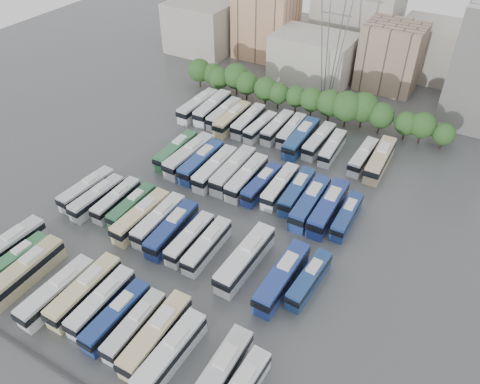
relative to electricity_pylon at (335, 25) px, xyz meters
The scene contains 53 objects.
ground 53.41m from the electricity_pylon, 92.29° to the right, with size 220.00×220.00×0.00m, color #424447.
parapet 85.04m from the electricity_pylon, 91.38° to the right, with size 56.00×0.50×0.50m, color #2D2D30.
tree_line 16.44m from the electricity_pylon, 107.06° to the right, with size 64.76×8.24×8.45m.
city_buildings 26.15m from the electricity_pylon, 113.40° to the left, with size 102.00×35.00×20.00m.
electricity_pylon is the anchor object (origin of this frame).
bus_r0_s0 78.25m from the electricity_pylon, 107.85° to the right, with size 3.34×12.83×3.99m.
bus_r0_s1 78.39m from the electricity_pylon, 105.37° to the right, with size 2.84×10.92×3.40m.
bus_r0_s2 78.37m from the electricity_pylon, 102.81° to the right, with size 3.02×12.89×4.03m.
bus_r0_s4 77.65m from the electricity_pylon, 97.69° to the right, with size 3.00×12.55×3.92m.
bus_r0_s5 75.30m from the electricity_pylon, 95.37° to the right, with size 2.97×12.80×4.00m.
bus_r0_s6 75.28m from the electricity_pylon, 92.78° to the right, with size 2.79×11.81×3.69m.
bus_r0_s7 75.90m from the electricity_pylon, 90.18° to the right, with size 2.65×11.62×3.64m.
bus_r0_s8 75.95m from the electricity_pylon, 87.75° to the right, with size 2.74×11.19×3.49m.
bus_r0_s9 75.89m from the electricity_pylon, 85.11° to the right, with size 3.10×12.88×4.02m.
bus_r0_s10 77.44m from the electricity_pylon, 82.80° to the right, with size 2.95×12.47×3.90m.
bus_r0_s12 78.02m from the electricity_pylon, 77.71° to the right, with size 3.04×12.85×4.02m.
bus_r1_s0 62.79m from the electricity_pylon, 112.83° to the right, with size 3.15×11.79×3.66m.
bus_r1_s1 62.42m from the electricity_pylon, 109.73° to the right, with size 2.91×11.58×3.61m.
bus_r1_s2 60.25m from the electricity_pylon, 107.08° to the right, with size 2.71×10.99×3.43m.
bus_r1_s3 59.30m from the electricity_pylon, 103.77° to the right, with size 2.61×10.90×3.40m.
bus_r1_s4 59.98m from the electricity_pylon, 100.20° to the right, with size 2.93×12.54×3.92m.
bus_r1_s5 58.82m from the electricity_pylon, 97.23° to the right, with size 2.84×12.07×3.77m.
bus_r1_s6 59.18m from the electricity_pylon, 93.91° to the right, with size 3.35×12.54×3.90m.
bus_r1_s7 59.30m from the electricity_pylon, 90.24° to the right, with size 2.55×11.12×3.48m.
bus_r1_s8 59.38m from the electricity_pylon, 86.97° to the right, with size 2.79×11.51×3.59m.
bus_r1_s10 59.68m from the electricity_pylon, 80.29° to the right, with size 3.22×13.65×4.27m.
bus_r1_s12 61.52m from the electricity_pylon, 74.24° to the right, with size 3.09×13.31×4.16m.
bus_r1_s13 60.88m from the electricity_pylon, 70.49° to the right, with size 2.94×11.02×3.42m.
bus_r2_s2 44.48m from the electricity_pylon, 114.43° to the right, with size 2.87×12.15×3.80m.
bus_r2_s3 43.56m from the electricity_pylon, 109.60° to the right, with size 3.40×13.58×4.23m.
bus_r2_s4 43.16m from the electricity_pylon, 105.11° to the right, with size 2.91×12.74×3.99m.
bus_r2_s5 42.94m from the electricity_pylon, 99.95° to the right, with size 3.07×12.77×3.99m.
bus_r2_s6 41.45m from the electricity_pylon, 95.31° to the right, with size 3.29×13.45×4.20m.
bus_r2_s7 41.86m from the electricity_pylon, 90.44° to the right, with size 2.98×12.62×3.94m.
bus_r2_s8 42.25m from the electricity_pylon, 85.63° to the right, with size 2.89×11.38×3.54m.
bus_r2_s9 41.61m from the electricity_pylon, 80.67° to the right, with size 2.89×11.80×3.68m.
bus_r2_s10 42.12m from the electricity_pylon, 75.78° to the right, with size 3.16×12.17×3.79m.
bus_r2_s11 44.58m from the electricity_pylon, 71.94° to the right, with size 3.22×13.14×4.10m.
bus_r2_s12 45.44m from the electricity_pylon, 67.61° to the right, with size 3.25×13.53×4.22m.
bus_r2_s13 46.88m from the electricity_pylon, 63.56° to the right, with size 2.69×11.00×3.43m.
bus_r3_s0 35.10m from the electricity_pylon, 139.70° to the right, with size 3.12×13.15×4.11m.
bus_r3_s1 32.39m from the electricity_pylon, 136.71° to the right, with size 3.46×13.20×4.10m.
bus_r3_s2 30.85m from the electricity_pylon, 130.12° to the right, with size 2.83×11.89×3.71m.
bus_r3_s3 30.21m from the electricity_pylon, 123.11° to the right, with size 2.79×12.54×3.93m.
bus_r3_s4 28.00m from the electricity_pylon, 117.27° to the right, with size 2.95×12.09×3.77m.
bus_r3_s5 27.59m from the electricity_pylon, 108.48° to the right, with size 2.91×10.92×3.39m.
bus_r3_s6 25.70m from the electricity_pylon, 100.63° to the right, with size 2.54×11.61×3.64m.
bus_r3_s7 25.19m from the electricity_pylon, 91.09° to the right, with size 2.99×11.49×3.57m.
bus_r3_s8 26.88m from the electricity_pylon, 82.14° to the right, with size 3.18×13.48×4.21m.
bus_r3_s9 26.70m from the electricity_pylon, 72.06° to the right, with size 2.85×11.97×3.74m.
bus_r3_s10 28.40m from the electricity_pylon, 64.86° to the right, with size 2.94×11.24×3.50m.
bus_r3_s12 31.22m from the electricity_pylon, 52.07° to the right, with size 2.69×11.42×3.57m.
bus_r3_s13 32.74m from the electricity_pylon, 46.44° to the right, with size 3.29×13.42×4.18m.
Camera 1 is at (35.41, -49.15, 53.67)m, focal length 35.00 mm.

